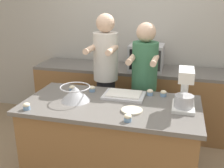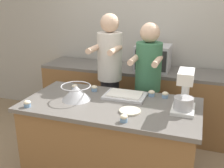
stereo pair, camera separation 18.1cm
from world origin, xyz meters
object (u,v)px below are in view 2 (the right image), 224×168
at_px(small_plate, 130,111).
at_px(cupcake_5, 165,95).
at_px(person_right, 147,88).
at_px(cupcake_3, 75,87).
at_px(person_left, 110,80).
at_px(mixing_bowl, 76,92).
at_px(stand_mixer, 184,93).
at_px(cupcake_1, 124,118).
at_px(baking_tray, 125,95).
at_px(cupcake_0, 152,93).
at_px(cupcake_4, 94,88).
at_px(microwave_oven, 153,58).
at_px(cupcake_2, 27,104).

height_order(small_plate, cupcake_5, cupcake_5).
height_order(person_right, cupcake_3, person_right).
xyz_separation_m(person_left, mixing_bowl, (-0.12, -0.64, 0.06)).
height_order(stand_mixer, cupcake_1, stand_mixer).
distance_m(mixing_bowl, small_plate, 0.60).
relative_size(baking_tray, cupcake_0, 6.40).
bearing_deg(baking_tray, cupcake_4, 170.82).
height_order(small_plate, cupcake_1, cupcake_1).
xyz_separation_m(cupcake_0, cupcake_3, (-0.83, -0.09, 0.00)).
distance_m(stand_mixer, small_plate, 0.50).
relative_size(mixing_bowl, cupcake_1, 4.57).
bearing_deg(mixing_bowl, cupcake_3, 119.72).
relative_size(stand_mixer, mixing_bowl, 1.27).
bearing_deg(cupcake_1, cupcake_4, 130.64).
distance_m(baking_tray, small_plate, 0.37).
bearing_deg(cupcake_1, microwave_oven, 92.36).
relative_size(mixing_bowl, cupcake_2, 4.57).
relative_size(person_right, mixing_bowl, 5.42).
xyz_separation_m(cupcake_2, cupcake_3, (0.21, 0.55, 0.00)).
xyz_separation_m(mixing_bowl, cupcake_4, (0.08, 0.28, -0.05)).
xyz_separation_m(microwave_oven, cupcake_4, (-0.45, -0.98, -0.16)).
relative_size(cupcake_1, cupcake_2, 1.00).
bearing_deg(cupcake_0, microwave_oven, 100.31).
height_order(microwave_oven, cupcake_5, microwave_oven).
xyz_separation_m(cupcake_1, cupcake_2, (-0.93, -0.00, 0.00)).
distance_m(cupcake_2, cupcake_3, 0.59).
xyz_separation_m(person_right, cupcake_3, (-0.72, -0.41, 0.07)).
relative_size(stand_mixer, microwave_oven, 0.84).
xyz_separation_m(person_left, cupcake_2, (-0.47, -0.96, 0.02)).
relative_size(person_left, cupcake_1, 26.10).
distance_m(baking_tray, cupcake_2, 0.95).
height_order(baking_tray, cupcake_3, cupcake_3).
xyz_separation_m(microwave_oven, small_plate, (0.06, -1.37, -0.18)).
relative_size(stand_mixer, cupcake_1, 5.80).
bearing_deg(microwave_oven, person_left, -122.79).
relative_size(mixing_bowl, cupcake_3, 4.57).
distance_m(cupcake_3, cupcake_4, 0.22).
bearing_deg(cupcake_5, mixing_bowl, -158.17).
height_order(mixing_bowl, baking_tray, mixing_bowl).
xyz_separation_m(stand_mixer, cupcake_2, (-1.37, -0.38, -0.13)).
distance_m(cupcake_4, cupcake_5, 0.75).
distance_m(microwave_oven, cupcake_2, 1.81).
bearing_deg(cupcake_0, person_right, 108.61).
distance_m(person_left, cupcake_5, 0.77).
height_order(baking_tray, cupcake_4, cupcake_4).
relative_size(cupcake_1, cupcake_3, 1.00).
distance_m(person_right, cupcake_0, 0.34).
bearing_deg(cupcake_5, cupcake_2, -151.12).
distance_m(person_right, microwave_oven, 0.66).
xyz_separation_m(baking_tray, microwave_oven, (0.08, 1.04, 0.17)).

